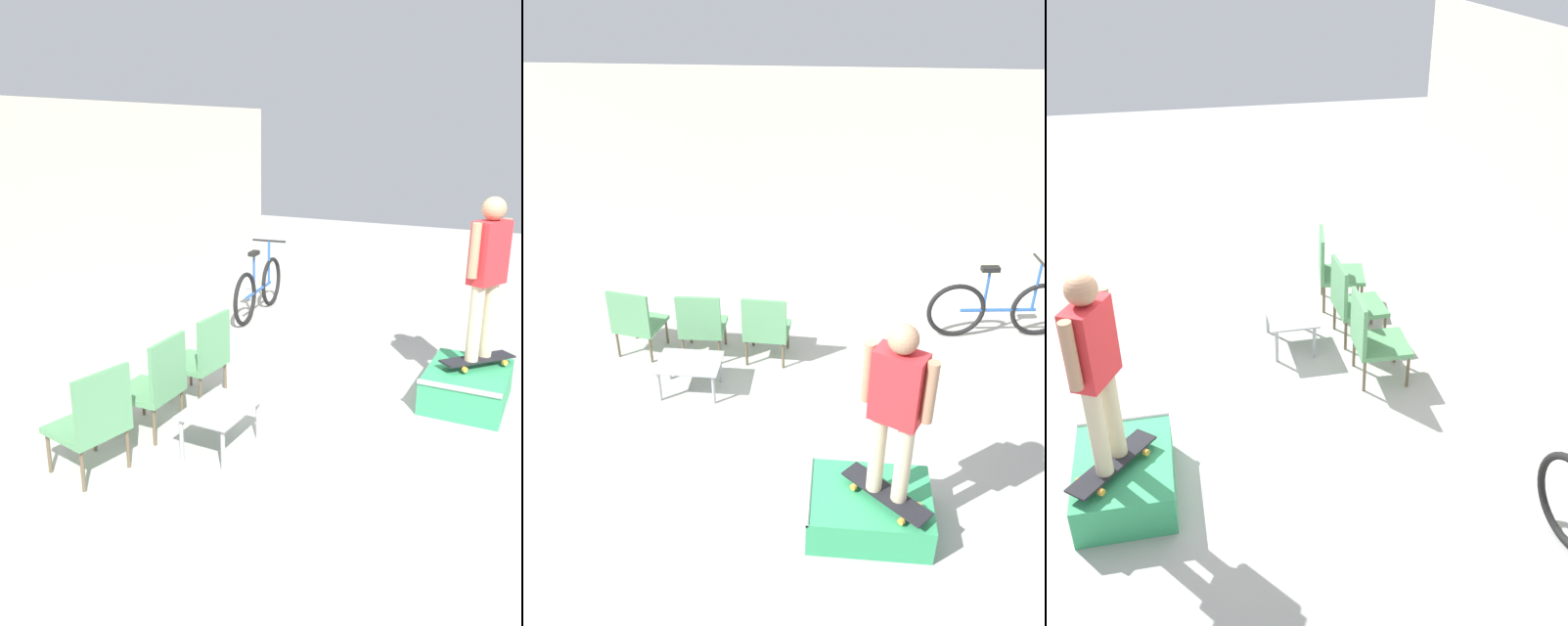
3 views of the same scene
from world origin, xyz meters
The scene contains 8 objects.
ground_plane centered at (0.00, 0.00, 0.00)m, with size 24.00×24.00×0.00m, color #A8A8A3.
skate_ramp_box centered at (0.83, -0.61, 0.18)m, with size 1.06×0.76×0.38m.
skateboard_on_ramp centered at (0.96, -0.67, 0.44)m, with size 0.74×0.68×0.07m.
person_skater centered at (0.96, -0.67, 1.38)m, with size 0.52×0.35×1.61m.
coffee_table centered at (-1.10, 1.11, 0.34)m, with size 0.70×0.50×0.40m.
patio_chair_left centered at (-1.90, 1.78, 0.48)m, with size 0.61×0.61×0.92m.
patio_chair_center centered at (-1.10, 1.78, 0.48)m, with size 0.53×0.53×0.92m.
patio_chair_right centered at (-0.33, 1.78, 0.48)m, with size 0.54×0.54×0.92m.
Camera 3 is at (5.23, -0.06, 4.09)m, focal length 40.00 mm.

